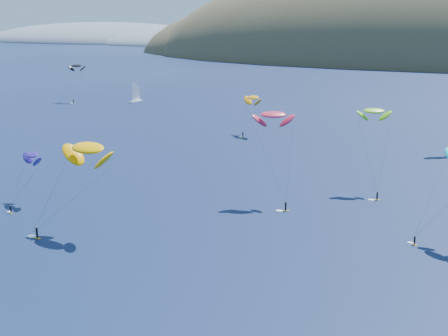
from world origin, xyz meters
TOP-DOWN VIEW (x-y plane):
  - headland at (-445.26, 750.08)m, footprint 460.00×250.00m
  - sailboat at (-111.77, 212.20)m, footprint 8.51×7.30m
  - kitesurfer_1 at (-37.36, 159.81)m, footprint 9.18×11.78m
  - kitesurfer_2 at (-33.22, 59.93)m, footprint 13.81×11.70m
  - kitesurfer_3 at (9.67, 108.06)m, footprint 7.93×11.87m
  - kitesurfer_9 at (-8.35, 90.99)m, footprint 10.34×10.15m
  - kitesurfer_10 at (-54.92, 71.03)m, footprint 7.78×12.25m
  - kitesurfer_12 at (-137.13, 204.41)m, footprint 8.41×8.42m

SIDE VIEW (x-z plane):
  - headland at x=-445.26m, z-range -33.36..26.64m
  - sailboat at x=-111.77m, z-range -4.26..6.04m
  - kitesurfer_10 at x=-54.92m, z-range 4.09..16.26m
  - kitesurfer_1 at x=-37.36m, z-range 4.91..19.57m
  - kitesurfer_2 at x=-33.22m, z-range 6.19..25.05m
  - kitesurfer_12 at x=-137.13m, z-range 6.92..25.24m
  - kitesurfer_3 at x=9.67m, z-range 7.92..27.91m
  - kitesurfer_9 at x=-8.35m, z-range 8.07..28.98m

